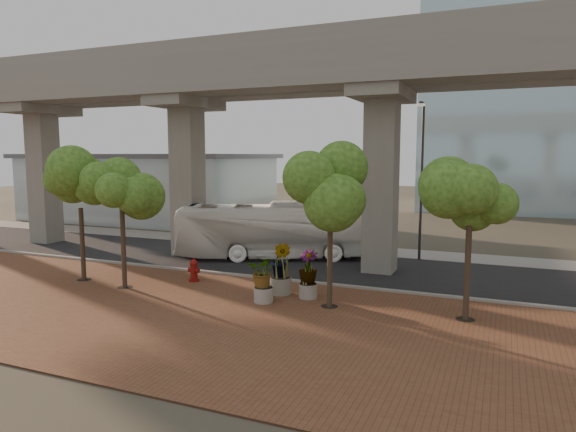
% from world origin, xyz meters
% --- Properties ---
extents(ground, '(160.00, 160.00, 0.00)m').
position_xyz_m(ground, '(0.00, 0.00, 0.00)').
color(ground, '#3D382D').
rests_on(ground, ground).
extents(brick_plaza, '(70.00, 13.00, 0.06)m').
position_xyz_m(brick_plaza, '(0.00, -8.00, 0.03)').
color(brick_plaza, brown).
rests_on(brick_plaza, ground).
extents(asphalt_road, '(90.00, 8.00, 0.04)m').
position_xyz_m(asphalt_road, '(0.00, 2.00, 0.02)').
color(asphalt_road, black).
rests_on(asphalt_road, ground).
extents(curb_strip, '(70.00, 0.25, 0.16)m').
position_xyz_m(curb_strip, '(0.00, -2.00, 0.08)').
color(curb_strip, gray).
rests_on(curb_strip, ground).
extents(far_sidewalk, '(90.00, 3.00, 0.06)m').
position_xyz_m(far_sidewalk, '(0.00, 7.50, 0.03)').
color(far_sidewalk, gray).
rests_on(far_sidewalk, ground).
extents(transit_viaduct, '(72.00, 5.60, 12.40)m').
position_xyz_m(transit_viaduct, '(0.00, 2.00, 7.29)').
color(transit_viaduct, gray).
rests_on(transit_viaduct, ground).
extents(station_pavilion, '(23.00, 13.00, 6.30)m').
position_xyz_m(station_pavilion, '(-20.00, 16.00, 3.22)').
color(station_pavilion, silver).
rests_on(station_pavilion, ground).
extents(transit_bus, '(12.20, 7.54, 3.37)m').
position_xyz_m(transit_bus, '(-0.41, 3.11, 1.69)').
color(transit_bus, white).
rests_on(transit_bus, ground).
extents(fire_hydrant, '(0.57, 0.51, 1.14)m').
position_xyz_m(fire_hydrant, '(-1.84, -3.81, 0.61)').
color(fire_hydrant, maroon).
rests_on(fire_hydrant, ground).
extents(planter_front, '(1.80, 1.80, 1.98)m').
position_xyz_m(planter_front, '(2.86, -5.74, 1.26)').
color(planter_front, '#A09890').
rests_on(planter_front, ground).
extents(planter_right, '(1.95, 1.95, 2.08)m').
position_xyz_m(planter_right, '(4.36, -4.41, 1.32)').
color(planter_right, gray).
rests_on(planter_right, ground).
extents(planter_left, '(2.11, 2.11, 2.33)m').
position_xyz_m(planter_left, '(3.00, -4.25, 1.47)').
color(planter_left, '#B0AD9F').
rests_on(planter_left, ground).
extents(street_tree_far_west, '(3.61, 3.61, 6.28)m').
position_xyz_m(street_tree_far_west, '(-7.02, -5.70, 4.68)').
color(street_tree_far_west, '#4E3D2D').
rests_on(street_tree_far_west, ground).
extents(street_tree_near_west, '(3.71, 3.71, 6.48)m').
position_xyz_m(street_tree_near_west, '(-4.15, -6.08, 4.83)').
color(street_tree_near_west, '#4E3D2D').
rests_on(street_tree_near_west, ground).
extents(street_tree_near_east, '(3.65, 3.65, 6.53)m').
position_xyz_m(street_tree_near_east, '(5.61, -5.26, 4.91)').
color(street_tree_near_east, '#4E3D2D').
rests_on(street_tree_near_east, ground).
extents(street_tree_far_east, '(3.44, 3.44, 6.16)m').
position_xyz_m(street_tree_far_east, '(10.84, -4.85, 4.63)').
color(street_tree_far_east, '#4E3D2D').
rests_on(street_tree_far_east, ground).
extents(streetlamp_west, '(0.37, 1.08, 7.44)m').
position_xyz_m(streetlamp_west, '(-8.65, 7.40, 4.34)').
color(streetlamp_west, '#29282D').
rests_on(streetlamp_west, ground).
extents(streetlamp_east, '(0.45, 1.32, 9.12)m').
position_xyz_m(streetlamp_east, '(7.48, 5.86, 5.32)').
color(streetlamp_east, '#292A2E').
rests_on(streetlamp_east, ground).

